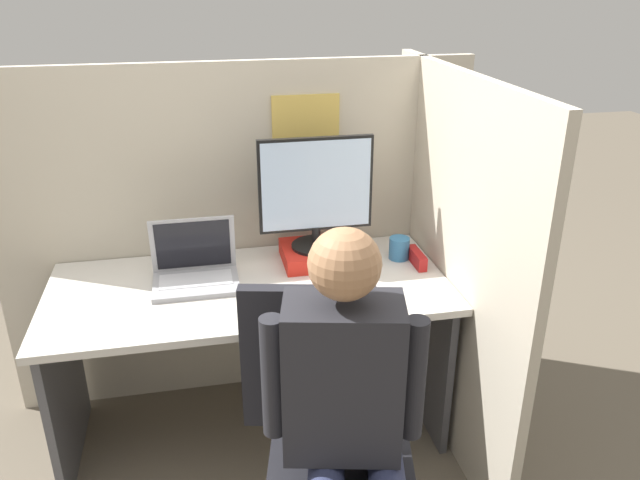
% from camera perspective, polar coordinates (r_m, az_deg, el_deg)
% --- Properties ---
extents(cubicle_panel_back, '(2.08, 0.05, 1.54)m').
position_cam_1_polar(cubicle_panel_back, '(2.82, -7.26, 0.33)').
color(cubicle_panel_back, '#B7AD99').
rests_on(cubicle_panel_back, ground).
extents(cubicle_panel_right, '(0.04, 1.36, 1.54)m').
position_cam_1_polar(cubicle_panel_right, '(2.60, 11.81, -2.20)').
color(cubicle_panel_right, '#B7AD99').
rests_on(cubicle_panel_right, ground).
extents(desk, '(1.58, 0.72, 0.73)m').
position_cam_1_polar(desk, '(2.58, -6.31, -7.46)').
color(desk, beige).
rests_on(desk, ground).
extents(paper_box, '(0.29, 0.26, 0.07)m').
position_cam_1_polar(paper_box, '(2.66, -0.35, -1.28)').
color(paper_box, red).
rests_on(paper_box, desk).
extents(monitor, '(0.47, 0.21, 0.47)m').
position_cam_1_polar(monitor, '(2.56, -0.38, 4.47)').
color(monitor, black).
rests_on(monitor, paper_box).
extents(laptop, '(0.34, 0.24, 0.25)m').
position_cam_1_polar(laptop, '(2.53, -11.34, -2.82)').
color(laptop, '#99999E').
rests_on(laptop, desk).
extents(mouse, '(0.07, 0.05, 0.03)m').
position_cam_1_polar(mouse, '(2.34, -5.18, -5.72)').
color(mouse, gray).
rests_on(mouse, desk).
extents(stapler, '(0.04, 0.16, 0.06)m').
position_cam_1_polar(stapler, '(2.67, 8.85, -1.63)').
color(stapler, '#A31919').
rests_on(stapler, desk).
extents(carrot_toy, '(0.04, 0.14, 0.04)m').
position_cam_1_polar(carrot_toy, '(2.31, -1.20, -5.74)').
color(carrot_toy, orange).
rests_on(carrot_toy, desk).
extents(office_chair, '(0.55, 0.61, 0.96)m').
position_cam_1_polar(office_chair, '(2.11, 0.67, -17.83)').
color(office_chair, black).
rests_on(office_chair, ground).
extents(person, '(0.47, 0.44, 1.26)m').
position_cam_1_polar(person, '(1.85, 2.72, -14.90)').
color(person, '#282D4C').
rests_on(person, ground).
extents(coffee_mug, '(0.09, 0.09, 0.10)m').
position_cam_1_polar(coffee_mug, '(2.71, 7.25, -0.75)').
color(coffee_mug, teal).
rests_on(coffee_mug, desk).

